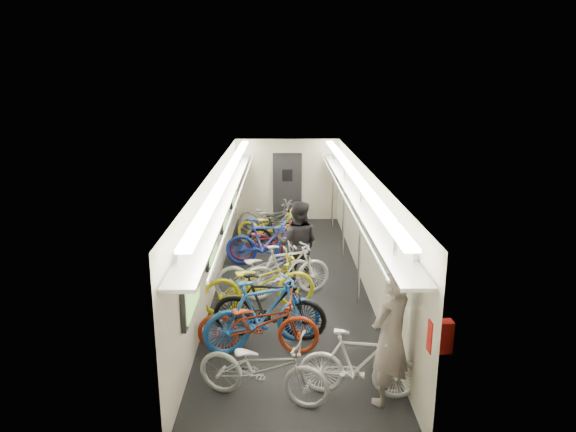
{
  "coord_description": "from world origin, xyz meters",
  "views": [
    {
      "loc": [
        -0.17,
        -9.86,
        4.09
      ],
      "look_at": [
        -0.03,
        1.07,
        1.15
      ],
      "focal_mm": 32.0,
      "sensor_mm": 36.0,
      "label": 1
    }
  ],
  "objects_px": {
    "bicycle_1": "(264,314)",
    "passenger_near": "(390,338)",
    "backpack": "(440,336)",
    "bicycle_0": "(263,368)",
    "passenger_mid": "(298,244)"
  },
  "relations": [
    {
      "from": "bicycle_1",
      "to": "passenger_near",
      "type": "height_order",
      "value": "passenger_near"
    },
    {
      "from": "bicycle_1",
      "to": "passenger_near",
      "type": "bearing_deg",
      "value": -150.39
    },
    {
      "from": "backpack",
      "to": "bicycle_0",
      "type": "bearing_deg",
      "value": 157.8
    },
    {
      "from": "backpack",
      "to": "passenger_mid",
      "type": "bearing_deg",
      "value": 104.43
    },
    {
      "from": "bicycle_0",
      "to": "passenger_mid",
      "type": "xyz_separation_m",
      "value": [
        0.58,
        3.9,
        0.41
      ]
    },
    {
      "from": "bicycle_0",
      "to": "backpack",
      "type": "relative_size",
      "value": 4.68
    },
    {
      "from": "passenger_mid",
      "to": "backpack",
      "type": "xyz_separation_m",
      "value": [
        1.46,
        -4.6,
        0.4
      ]
    },
    {
      "from": "bicycle_1",
      "to": "passenger_mid",
      "type": "height_order",
      "value": "passenger_mid"
    },
    {
      "from": "bicycle_0",
      "to": "passenger_near",
      "type": "relative_size",
      "value": 0.98
    },
    {
      "from": "passenger_near",
      "to": "passenger_mid",
      "type": "xyz_separation_m",
      "value": [
        -1.04,
        3.94,
        -0.03
      ]
    },
    {
      "from": "bicycle_1",
      "to": "passenger_mid",
      "type": "xyz_separation_m",
      "value": [
        0.61,
        2.55,
        0.3
      ]
    },
    {
      "from": "passenger_mid",
      "to": "backpack",
      "type": "height_order",
      "value": "passenger_mid"
    },
    {
      "from": "bicycle_0",
      "to": "passenger_near",
      "type": "xyz_separation_m",
      "value": [
        1.62,
        -0.05,
        0.44
      ]
    },
    {
      "from": "bicycle_0",
      "to": "passenger_mid",
      "type": "relative_size",
      "value": 1.01
    },
    {
      "from": "passenger_near",
      "to": "backpack",
      "type": "relative_size",
      "value": 4.78
    }
  ]
}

